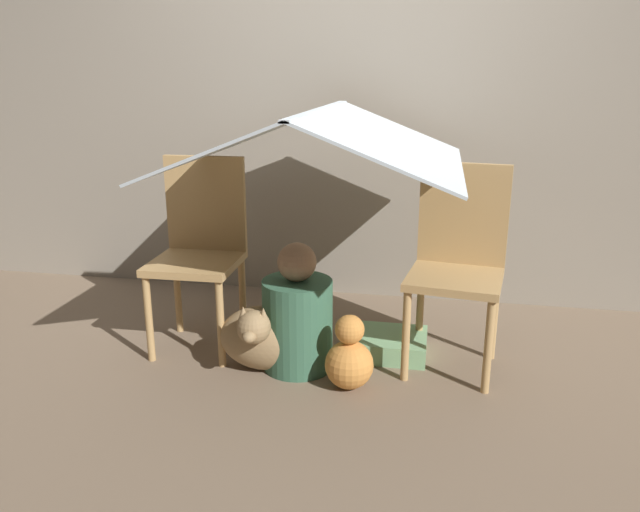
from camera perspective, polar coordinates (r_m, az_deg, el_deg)
The scene contains 9 objects.
ground_plane at distance 2.99m, azimuth -0.48°, elevation -10.34°, with size 8.80×8.80×0.00m, color #7A6651.
wall_back at distance 3.74m, azimuth 2.84°, elevation 15.04°, with size 7.00×0.05×2.50m.
chair_left at distance 3.16m, azimuth -10.91°, elevation 1.00°, with size 0.42×0.42×0.95m.
chair_right at distance 2.95m, azimuth 12.50°, elevation -0.26°, with size 0.47×0.47×0.95m.
sheet_canopy at distance 2.81m, azimuth -0.00°, elevation 10.84°, with size 1.25×1.32×0.25m.
person_front at distance 2.92m, azimuth -2.07°, elevation -5.66°, with size 0.33×0.33×0.61m.
dog at distance 2.93m, azimuth -5.21°, elevation -7.36°, with size 0.43×0.40×0.37m.
floor_cushion at distance 3.15m, azimuth 6.09°, elevation -7.99°, with size 0.39×0.31×0.10m.
plush_toy at distance 2.78m, azimuth 2.69°, elevation -9.34°, with size 0.22×0.22×0.34m.
Camera 1 is at (0.52, -2.61, 1.36)m, focal length 35.00 mm.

